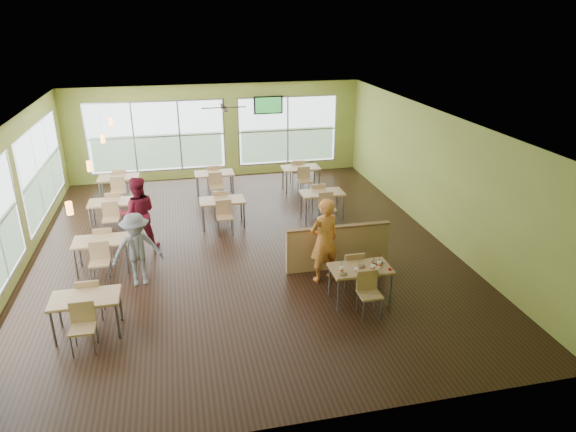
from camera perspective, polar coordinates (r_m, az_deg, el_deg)
The scene contains 20 objects.
room at distance 12.25m, azimuth -5.43°, elevation 3.29°, with size 12.00×12.04×3.20m.
window_bays at distance 15.21m, azimuth -16.94°, elevation 5.67°, with size 9.24×10.24×2.38m.
main_table at distance 10.39m, azimuth 8.04°, elevation -6.26°, with size 1.22×1.52×0.87m.
half_wall_divider at distance 11.66m, azimuth 5.58°, elevation -3.44°, with size 2.40×0.14×1.04m.
dining_tables at distance 14.12m, azimuth -10.42°, elevation 1.42°, with size 6.92×8.72×0.87m.
pendant_lights at distance 12.71m, azimuth -20.53°, elevation 6.69°, with size 0.11×7.31×0.86m.
ceiling_fan at distance 14.82m, azimuth -7.16°, elevation 11.89°, with size 1.25×1.25×0.29m.
tv_backwall at distance 17.97m, azimuth -2.21°, elevation 12.22°, with size 1.00×0.07×0.60m.
man_plaid at distance 10.95m, azimuth 4.05°, elevation -2.72°, with size 0.69×0.45×1.88m, color #D24617.
patron_maroon at distance 12.91m, azimuth -16.31°, elevation 0.26°, with size 0.90×0.70×1.84m, color maroon.
patron_grey at distance 11.28m, azimuth -16.43°, elevation -3.59°, with size 1.05×0.60×1.63m, color slate.
cup_blue at distance 10.06m, azimuth 5.95°, elevation -5.95°, with size 0.09×0.09×0.33m.
cup_yellow at distance 10.07m, azimuth 7.61°, elevation -6.03°, with size 0.09×0.09×0.32m.
cup_red_near at distance 10.21m, azimuth 9.41°, elevation -5.70°, with size 0.09×0.09×0.34m.
cup_red_far at distance 10.38m, azimuth 10.11°, elevation -5.28°, with size 0.09×0.09×0.33m.
food_basket at distance 10.53m, azimuth 9.87°, elevation -5.06°, with size 0.23×0.23×0.05m.
ketchup_cup at distance 10.33m, azimuth 11.27°, elevation -5.83°, with size 0.07×0.07×0.03m, color #960900.
wrapper_left at distance 10.02m, azimuth 6.11°, elevation -6.38°, with size 0.17×0.15×0.04m, color olive.
wrapper_mid at distance 10.35m, azimuth 8.08°, elevation -5.48°, with size 0.19×0.17×0.05m, color olive.
wrapper_right at distance 10.15m, azimuth 9.69°, elevation -6.22°, with size 0.15×0.13×0.04m, color olive.
Camera 1 is at (-1.37, -11.52, 5.53)m, focal length 32.00 mm.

